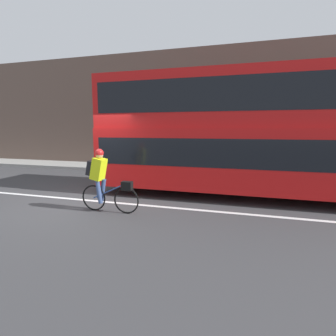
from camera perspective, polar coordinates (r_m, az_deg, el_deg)
name	(u,v)px	position (r m, az deg, el deg)	size (l,w,h in m)	color
ground_plane	(80,202)	(7.98, -18.64, -7.05)	(80.00, 80.00, 0.00)	#38383A
road_center_line	(84,200)	(8.16, -17.75, -6.64)	(50.00, 0.14, 0.01)	silver
sidewalk_curb	(151,169)	(13.19, -3.68, -0.18)	(60.00, 2.00, 0.15)	gray
building_facade	(158,111)	(14.15, -2.16, 12.32)	(60.00, 0.30, 6.01)	brown
bus	(251,129)	(8.39, 17.60, 8.03)	(9.29, 2.58, 3.72)	black
cyclist_on_bike	(103,178)	(6.76, -13.98, -2.15)	(1.58, 0.32, 1.59)	black
street_sign_post	(241,141)	(12.15, 15.68, 5.78)	(0.36, 0.09, 2.52)	#59595B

